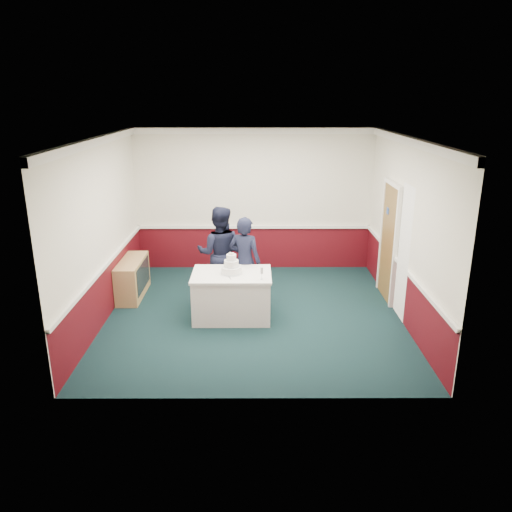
{
  "coord_description": "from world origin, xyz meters",
  "views": [
    {
      "loc": [
        0.02,
        -7.9,
        3.63
      ],
      "look_at": [
        0.04,
        -0.1,
        1.1
      ],
      "focal_mm": 35.0,
      "sensor_mm": 36.0,
      "label": 1
    }
  ],
  "objects_px": {
    "champagne_flute": "(262,271)",
    "person_man": "(220,253)",
    "cake_knife": "(229,277)",
    "person_woman": "(245,261)",
    "sideboard": "(133,278)",
    "cake_table": "(232,295)",
    "wedding_cake": "(231,267)"
  },
  "relations": [
    {
      "from": "person_woman",
      "to": "sideboard",
      "type": "bearing_deg",
      "value": 10.13
    },
    {
      "from": "champagne_flute",
      "to": "person_woman",
      "type": "xyz_separation_m",
      "value": [
        -0.29,
        0.84,
        -0.12
      ]
    },
    {
      "from": "sideboard",
      "to": "champagne_flute",
      "type": "height_order",
      "value": "champagne_flute"
    },
    {
      "from": "person_man",
      "to": "cake_knife",
      "type": "bearing_deg",
      "value": 105.35
    },
    {
      "from": "cake_knife",
      "to": "champagne_flute",
      "type": "height_order",
      "value": "champagne_flute"
    },
    {
      "from": "cake_table",
      "to": "person_man",
      "type": "bearing_deg",
      "value": 106.3
    },
    {
      "from": "champagne_flute",
      "to": "wedding_cake",
      "type": "bearing_deg",
      "value": 150.75
    },
    {
      "from": "sideboard",
      "to": "person_woman",
      "type": "relative_size",
      "value": 0.74
    },
    {
      "from": "champagne_flute",
      "to": "person_man",
      "type": "height_order",
      "value": "person_man"
    },
    {
      "from": "wedding_cake",
      "to": "champagne_flute",
      "type": "distance_m",
      "value": 0.57
    },
    {
      "from": "champagne_flute",
      "to": "person_man",
      "type": "bearing_deg",
      "value": 123.31
    },
    {
      "from": "cake_table",
      "to": "person_woman",
      "type": "xyz_separation_m",
      "value": [
        0.21,
        0.56,
        0.41
      ]
    },
    {
      "from": "wedding_cake",
      "to": "champagne_flute",
      "type": "relative_size",
      "value": 1.78
    },
    {
      "from": "champagne_flute",
      "to": "cake_table",
      "type": "bearing_deg",
      "value": 150.75
    },
    {
      "from": "sideboard",
      "to": "person_man",
      "type": "relative_size",
      "value": 0.69
    },
    {
      "from": "cake_knife",
      "to": "person_man",
      "type": "bearing_deg",
      "value": 81.71
    },
    {
      "from": "person_woman",
      "to": "champagne_flute",
      "type": "bearing_deg",
      "value": 129.89
    },
    {
      "from": "wedding_cake",
      "to": "cake_knife",
      "type": "bearing_deg",
      "value": -98.53
    },
    {
      "from": "person_man",
      "to": "person_woman",
      "type": "distance_m",
      "value": 0.56
    },
    {
      "from": "sideboard",
      "to": "cake_knife",
      "type": "relative_size",
      "value": 5.45
    },
    {
      "from": "cake_table",
      "to": "person_woman",
      "type": "distance_m",
      "value": 0.72
    },
    {
      "from": "wedding_cake",
      "to": "person_man",
      "type": "relative_size",
      "value": 0.21
    },
    {
      "from": "wedding_cake",
      "to": "champagne_flute",
      "type": "bearing_deg",
      "value": -29.25
    },
    {
      "from": "champagne_flute",
      "to": "person_man",
      "type": "distance_m",
      "value": 1.37
    },
    {
      "from": "wedding_cake",
      "to": "person_man",
      "type": "distance_m",
      "value": 0.9
    },
    {
      "from": "sideboard",
      "to": "wedding_cake",
      "type": "relative_size",
      "value": 3.3
    },
    {
      "from": "cake_knife",
      "to": "person_woman",
      "type": "xyz_separation_m",
      "value": [
        0.24,
        0.76,
        0.02
      ]
    },
    {
      "from": "wedding_cake",
      "to": "person_man",
      "type": "height_order",
      "value": "person_man"
    },
    {
      "from": "wedding_cake",
      "to": "cake_knife",
      "type": "height_order",
      "value": "wedding_cake"
    },
    {
      "from": "cake_table",
      "to": "champagne_flute",
      "type": "distance_m",
      "value": 0.78
    },
    {
      "from": "sideboard",
      "to": "cake_knife",
      "type": "distance_m",
      "value": 2.25
    },
    {
      "from": "cake_knife",
      "to": "wedding_cake",
      "type": "bearing_deg",
      "value": 61.35
    }
  ]
}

